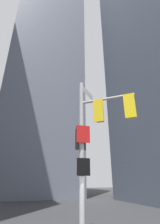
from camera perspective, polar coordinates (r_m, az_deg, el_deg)
building_mid_block at (r=38.05m, az=-11.99°, el=11.76°), size 13.73×13.73×47.02m
signal_pole_assembly at (r=7.89m, az=3.72°, el=-7.92°), size 2.35×3.41×7.16m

